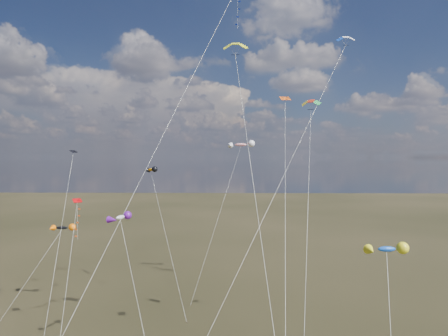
{
  "coord_description": "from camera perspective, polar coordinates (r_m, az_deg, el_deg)",
  "views": [
    {
      "loc": [
        0.91,
        -26.21,
        20.16
      ],
      "look_at": [
        0.0,
        18.0,
        19.0
      ],
      "focal_mm": 32.0,
      "sensor_mm": 36.0,
      "label": 1
    }
  ],
  "objects": [
    {
      "name": "diamond_navy_tall",
      "position": [
        42.51,
        0.04,
        18.96
      ],
      "size": [
        15.62,
        21.74,
        38.44
      ],
      "color": "#080D54",
      "rests_on": "ground"
    },
    {
      "name": "diamond_black_mid",
      "position": [
        48.62,
        -21.83,
        -5.29
      ],
      "size": [
        2.46,
        14.14,
        21.08
      ],
      "color": "black",
      "rests_on": "ground"
    },
    {
      "name": "diamond_red_low",
      "position": [
        47.33,
        -20.31,
        -7.7
      ],
      "size": [
        3.08,
        12.55,
        15.55
      ],
      "color": "#C30207",
      "rests_on": "ground"
    },
    {
      "name": "diamond_orange_center",
      "position": [
        33.61,
        8.74,
        -0.83
      ],
      "size": [
        2.56,
        16.51,
        25.93
      ],
      "color": "#CE4B10",
      "rests_on": "ground"
    },
    {
      "name": "parafoil_yellow",
      "position": [
        41.24,
        1.65,
        17.12
      ],
      "size": [
        4.85,
        17.68,
        32.05
      ],
      "color": "yellow",
      "rests_on": "ground"
    },
    {
      "name": "parafoil_blue_white",
      "position": [
        56.59,
        16.89,
        17.21
      ],
      "size": [
        21.2,
        24.53,
        36.43
      ],
      "color": "blue",
      "rests_on": "ground"
    },
    {
      "name": "parafoil_tricolor",
      "position": [
        43.25,
        12.31,
        9.02
      ],
      "size": [
        5.8,
        21.9,
        26.61
      ],
      "color": "gold",
      "rests_on": "ground"
    },
    {
      "name": "novelty_black_orange",
      "position": [
        59.62,
        -22.17,
        -7.94
      ],
      "size": [
        6.55,
        7.89,
        11.07
      ],
      "color": "black",
      "rests_on": "ground"
    },
    {
      "name": "novelty_orange_black",
      "position": [
        61.48,
        -10.43,
        -0.35
      ],
      "size": [
        8.11,
        13.42,
        18.83
      ],
      "color": "orange",
      "rests_on": "ground"
    },
    {
      "name": "novelty_white_purple",
      "position": [
        41.71,
        -14.58,
        -6.9
      ],
      "size": [
        6.24,
        9.45,
        14.6
      ],
      "color": "white",
      "rests_on": "ground"
    },
    {
      "name": "novelty_redwhite_stripe",
      "position": [
        63.48,
        2.39,
        3.3
      ],
      "size": [
        9.02,
        10.69,
        22.86
      ],
      "color": "red",
      "rests_on": "ground"
    },
    {
      "name": "novelty_blue_yellow",
      "position": [
        26.33,
        22.24,
        -10.89
      ],
      "size": [
        3.3,
        8.63,
        15.06
      ],
      "color": "blue",
      "rests_on": "ground"
    }
  ]
}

